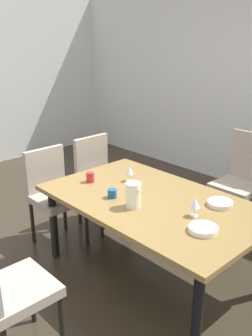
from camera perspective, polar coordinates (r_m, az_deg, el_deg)
The scene contains 14 objects.
ground_plane at distance 3.65m, azimuth -8.23°, elevation -13.37°, with size 6.30×5.61×0.02m, color #31281D.
back_panel_interior at distance 6.01m, azimuth 5.10°, elevation 13.11°, with size 3.42×0.10×2.54m, color silver.
dining_table at distance 3.08m, azimuth 4.02°, elevation -5.95°, with size 1.82×1.09×0.71m.
chair_head_far at distance 4.07m, azimuth 17.27°, elevation -1.24°, with size 0.44×0.45×1.03m.
chair_left_far at distance 3.99m, azimuth -4.14°, elevation -1.15°, with size 0.44×0.44×0.95m.
chair_left_near at distance 3.69m, azimuth -11.04°, elevation -3.37°, with size 0.44×0.44×0.94m.
chair_head_near at distance 2.45m, azimuth -18.39°, elevation -16.35°, with size 0.44×0.44×1.03m.
wine_glass_front at distance 2.77m, azimuth 10.49°, elevation -5.33°, with size 0.08×0.08×0.14m.
wine_glass_right at distance 3.36m, azimuth 0.54°, elevation -0.38°, with size 0.07×0.07×0.15m.
serving_bowl_near_shelf at distance 3.01m, azimuth 14.15°, elevation -5.26°, with size 0.20×0.20×0.04m, color silver.
serving_bowl_near_window at distance 2.62m, azimuth 11.67°, elevation -9.10°, with size 0.20×0.20×0.04m, color white.
cup_center at distance 3.05m, azimuth -2.13°, elevation -3.89°, with size 0.07×0.07×0.07m, color #145389.
cup_west at distance 3.38m, azimuth -5.48°, elevation -1.41°, with size 0.07×0.07×0.09m, color red.
pitcher_north at distance 2.87m, azimuth 1.13°, elevation -4.11°, with size 0.13×0.12×0.20m.
Camera 1 is at (2.55, -1.69, 1.99)m, focal length 40.00 mm.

